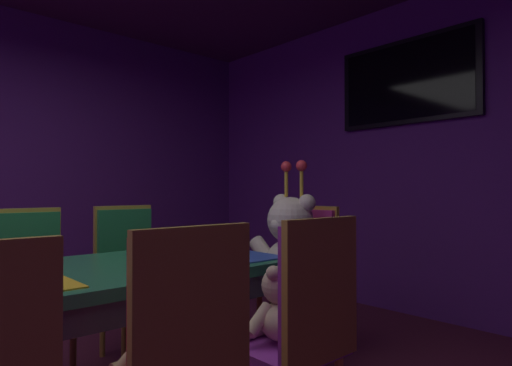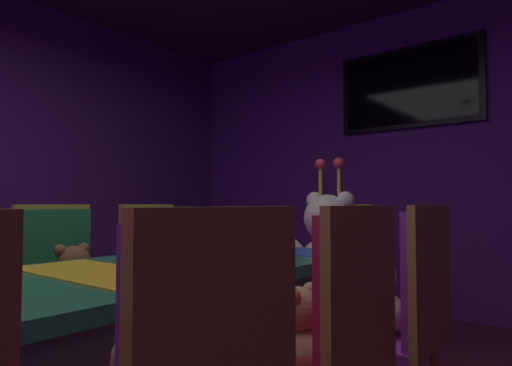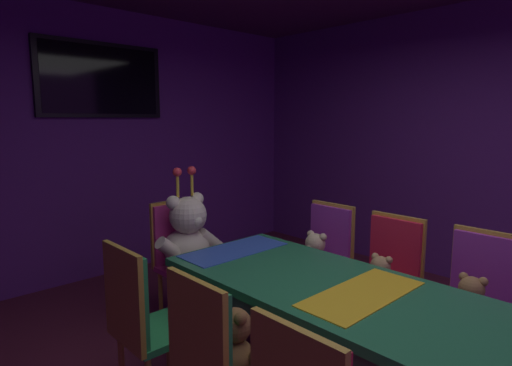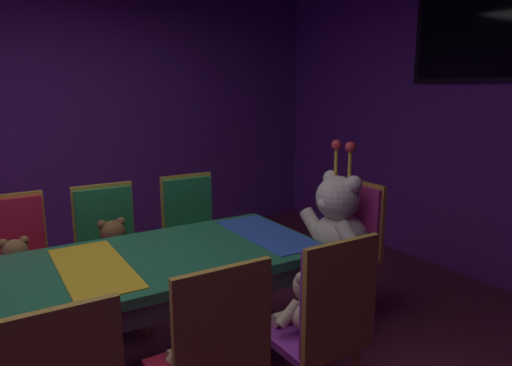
{
  "view_description": "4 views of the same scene",
  "coord_description": "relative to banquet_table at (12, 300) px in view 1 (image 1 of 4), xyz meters",
  "views": [
    {
      "loc": [
        1.95,
        -0.46,
        1.09
      ],
      "look_at": [
        0.25,
        1.09,
        1.13
      ],
      "focal_mm": 30.74,
      "sensor_mm": 36.0,
      "label": 1
    },
    {
      "loc": [
        1.44,
        -0.89,
        0.99
      ],
      "look_at": [
        -0.02,
        0.91,
        1.1
      ],
      "focal_mm": 31.19,
      "sensor_mm": 36.0,
      "label": 2
    },
    {
      "loc": [
        -1.87,
        -1.16,
        1.66
      ],
      "look_at": [
        0.04,
        0.87,
        1.24
      ],
      "focal_mm": 29.68,
      "sensor_mm": 36.0,
      "label": 3
    },
    {
      "loc": [
        2.28,
        -0.45,
        1.63
      ],
      "look_at": [
        0.18,
        0.85,
        1.12
      ],
      "focal_mm": 32.14,
      "sensor_mm": 36.0,
      "label": 4
    }
  ],
  "objects": [
    {
      "name": "throne_chair",
      "position": [
        0.0,
        1.78,
        -0.06
      ],
      "size": [
        0.41,
        0.42,
        0.98
      ],
      "rotation": [
        0.0,
        0.0,
        -1.57
      ],
      "color": "#CC338C",
      "rests_on": "ground_plane"
    },
    {
      "name": "chair_right_2",
      "position": [
        0.8,
        0.28,
        -0.06
      ],
      "size": [
        0.42,
        0.41,
        0.98
      ],
      "rotation": [
        0.0,
        0.0,
        3.14
      ],
      "color": "red",
      "rests_on": "ground_plane"
    },
    {
      "name": "king_teddy_bear",
      "position": [
        0.0,
        1.61,
        0.07
      ],
      "size": [
        0.64,
        0.5,
        0.83
      ],
      "rotation": [
        0.0,
        0.0,
        -1.57
      ],
      "color": "silver",
      "rests_on": "throne_chair"
    },
    {
      "name": "teddy_left_2",
      "position": [
        -0.66,
        0.27,
        -0.05
      ],
      "size": [
        0.27,
        0.35,
        0.33
      ],
      "color": "brown",
      "rests_on": "chair_left_2"
    },
    {
      "name": "chair_right_3",
      "position": [
        0.81,
        0.85,
        -0.06
      ],
      "size": [
        0.42,
        0.41,
        0.98
      ],
      "rotation": [
        0.0,
        0.0,
        3.14
      ],
      "color": "purple",
      "rests_on": "ground_plane"
    },
    {
      "name": "chair_left_2",
      "position": [
        -0.8,
        0.27,
        -0.06
      ],
      "size": [
        0.42,
        0.41,
        0.98
      ],
      "color": "#268C4C",
      "rests_on": "ground_plane"
    },
    {
      "name": "banquet_table",
      "position": [
        0.0,
        0.0,
        0.0
      ],
      "size": [
        0.9,
        2.46,
        0.75
      ],
      "color": "#26724C",
      "rests_on": "ground_plane"
    },
    {
      "name": "wall_tv",
      "position": [
        0.0,
        3.11,
        1.4
      ],
      "size": [
        1.29,
        0.06,
        0.75
      ],
      "color": "black"
    },
    {
      "name": "chair_left_3",
      "position": [
        -0.83,
        0.9,
        -0.06
      ],
      "size": [
        0.42,
        0.41,
        0.98
      ],
      "color": "#268C4C",
      "rests_on": "ground_plane"
    },
    {
      "name": "teddy_right_3",
      "position": [
        0.66,
        0.85,
        -0.06
      ],
      "size": [
        0.27,
        0.34,
        0.32
      ],
      "rotation": [
        0.0,
        0.0,
        3.14
      ],
      "color": "beige",
      "rests_on": "chair_right_3"
    },
    {
      "name": "teddy_right_2",
      "position": [
        0.65,
        0.28,
        -0.08
      ],
      "size": [
        0.23,
        0.3,
        0.28
      ],
      "rotation": [
        0.0,
        0.0,
        3.14
      ],
      "color": "tan",
      "rests_on": "chair_right_2"
    },
    {
      "name": "wall_back",
      "position": [
        0.0,
        3.2,
        0.75
      ],
      "size": [
        5.2,
        0.12,
        2.8
      ],
      "primitive_type": "cube",
      "color": "#59267F",
      "rests_on": "ground_plane"
    }
  ]
}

